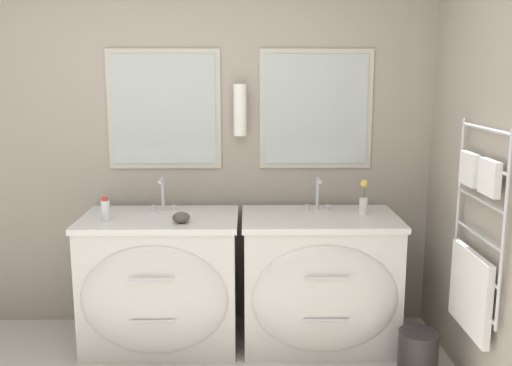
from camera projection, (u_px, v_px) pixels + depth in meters
name	position (u px, v px, depth m)	size (l,w,h in m)	color
wall_back	(186.00, 139.00, 3.92)	(5.00, 0.17, 2.60)	#9E9384
wall_right	(495.00, 164.00, 2.97)	(0.13, 3.63, 2.60)	#9E9384
vanity_left	(161.00, 281.00, 3.67)	(1.00, 0.69, 0.86)	silver
vanity_right	(320.00, 280.00, 3.68)	(1.00, 0.69, 0.86)	silver
faucet_left	(162.00, 195.00, 3.76)	(0.17, 0.14, 0.22)	silver
faucet_right	(318.00, 194.00, 3.77)	(0.17, 0.14, 0.22)	silver
toiletry_bottle	(105.00, 210.00, 3.51)	(0.05, 0.05, 0.15)	silver
amenity_bowl	(181.00, 217.00, 3.48)	(0.11, 0.11, 0.07)	#4C4742
flower_vase	(364.00, 200.00, 3.68)	(0.06, 0.06, 0.23)	silver
waste_bin	(418.00, 353.00, 3.33)	(0.23, 0.23, 0.28)	#282626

